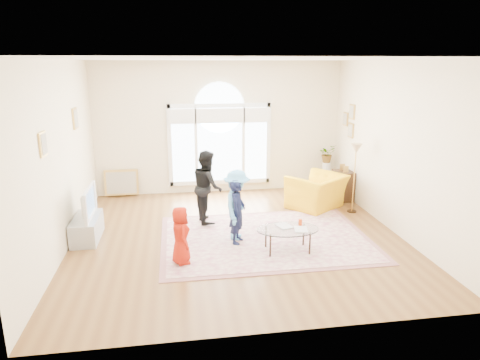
{
  "coord_description": "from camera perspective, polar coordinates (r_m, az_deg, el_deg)",
  "views": [
    {
      "loc": [
        -1.08,
        -7.36,
        3.13
      ],
      "look_at": [
        0.09,
        0.3,
        1.01
      ],
      "focal_mm": 32.0,
      "sensor_mm": 36.0,
      "label": 1
    }
  ],
  "objects": [
    {
      "name": "tv_console",
      "position": [
        8.37,
        -19.74,
        -6.07
      ],
      "size": [
        0.45,
        1.0,
        0.42
      ],
      "primitive_type": "cube",
      "color": "#9B9EA3",
      "rests_on": "ground"
    },
    {
      "name": "child_blue",
      "position": [
        7.72,
        -0.43,
        -3.33
      ],
      "size": [
        0.72,
        0.94,
        1.29
      ],
      "primitive_type": "imported",
      "rotation": [
        0.0,
        0.0,
        1.24
      ],
      "color": "#5AAFEC",
      "rests_on": "area_rug"
    },
    {
      "name": "potted_plant",
      "position": [
        11.04,
        11.53,
        3.46
      ],
      "size": [
        0.51,
        0.48,
        0.45
      ],
      "primitive_type": "imported",
      "rotation": [
        0.0,
        0.0,
        0.38
      ],
      "color": "#33722D",
      "rests_on": "plant_pedestal"
    },
    {
      "name": "armchair",
      "position": [
        9.66,
        10.19,
        -1.53
      ],
      "size": [
        1.52,
        1.49,
        0.75
      ],
      "primitive_type": "imported",
      "rotation": [
        0.0,
        0.0,
        3.78
      ],
      "color": "yellow",
      "rests_on": "ground"
    },
    {
      "name": "room_shell",
      "position": [
        10.37,
        -2.6,
        6.62
      ],
      "size": [
        6.0,
        6.0,
        6.0
      ],
      "color": "beige",
      "rests_on": "ground"
    },
    {
      "name": "coffee_table",
      "position": [
        7.35,
        6.39,
        -6.61
      ],
      "size": [
        1.07,
        0.7,
        0.54
      ],
      "rotation": [
        0.0,
        0.0,
        -0.02
      ],
      "color": "silver",
      "rests_on": "ground"
    },
    {
      "name": "side_cabinet",
      "position": [
        10.35,
        13.54,
        -0.72
      ],
      "size": [
        0.4,
        0.5,
        0.7
      ],
      "primitive_type": "cube",
      "color": "black",
      "rests_on": "ground"
    },
    {
      "name": "television",
      "position": [
        8.21,
        -19.99,
        -2.86
      ],
      "size": [
        0.16,
        0.98,
        0.56
      ],
      "color": "black",
      "rests_on": "tv_console"
    },
    {
      "name": "child_red",
      "position": [
        6.91,
        -7.92,
        -7.31
      ],
      "size": [
        0.39,
        0.51,
        0.95
      ],
      "primitive_type": "imported",
      "rotation": [
        0.0,
        0.0,
        1.77
      ],
      "color": "#A81909",
      "rests_on": "area_rug"
    },
    {
      "name": "leaning_picture",
      "position": [
        10.81,
        -15.39,
        -2.1
      ],
      "size": [
        0.8,
        0.14,
        0.62
      ],
      "primitive_type": "cube",
      "rotation": [
        -0.14,
        0.0,
        0.0
      ],
      "color": "tan",
      "rests_on": "ground"
    },
    {
      "name": "child_navy",
      "position": [
        7.57,
        -0.34,
        -4.25
      ],
      "size": [
        0.41,
        0.49,
        1.15
      ],
      "primitive_type": "imported",
      "rotation": [
        0.0,
        0.0,
        1.2
      ],
      "color": "#101633",
      "rests_on": "area_rug"
    },
    {
      "name": "area_rug",
      "position": [
        7.98,
        3.4,
        -7.76
      ],
      "size": [
        3.6,
        2.6,
        0.02
      ],
      "primitive_type": "cube",
      "color": "beige",
      "rests_on": "ground"
    },
    {
      "name": "plant_pedestal",
      "position": [
        11.17,
        11.38,
        0.58
      ],
      "size": [
        0.2,
        0.2,
        0.7
      ],
      "primitive_type": "cylinder",
      "color": "white",
      "rests_on": "ground"
    },
    {
      "name": "child_black",
      "position": [
        8.58,
        -4.38,
        -0.86
      ],
      "size": [
        0.63,
        0.77,
        1.46
      ],
      "primitive_type": "imported",
      "rotation": [
        0.0,
        0.0,
        1.69
      ],
      "color": "black",
      "rests_on": "area_rug"
    },
    {
      "name": "floor_lamp",
      "position": [
        9.34,
        15.19,
        3.35
      ],
      "size": [
        0.24,
        0.24,
        1.51
      ],
      "color": "black",
      "rests_on": "ground"
    },
    {
      "name": "rug_border",
      "position": [
        7.98,
        3.4,
        -7.78
      ],
      "size": [
        3.8,
        2.8,
        0.01
      ],
      "primitive_type": "cube",
      "color": "#945E5E",
      "rests_on": "ground"
    },
    {
      "name": "ground",
      "position": [
        8.07,
        -0.33,
        -7.52
      ],
      "size": [
        6.0,
        6.0,
        0.0
      ],
      "primitive_type": "plane",
      "color": "brown",
      "rests_on": "ground"
    }
  ]
}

